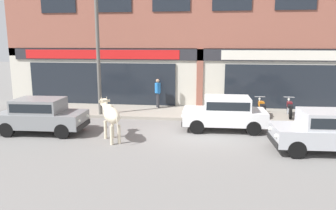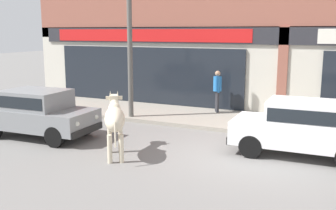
# 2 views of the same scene
# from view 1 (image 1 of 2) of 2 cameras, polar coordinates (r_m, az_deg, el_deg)

# --- Properties ---
(ground_plane) EXTENTS (90.00, 90.00, 0.00)m
(ground_plane) POSITION_cam_1_polar(r_m,az_deg,el_deg) (13.67, 4.45, -5.05)
(ground_plane) COLOR slate
(sidewalk) EXTENTS (19.00, 3.09, 0.14)m
(sidewalk) POSITION_cam_1_polar(r_m,az_deg,el_deg) (17.29, 5.23, -1.42)
(sidewalk) COLOR gray
(sidewalk) RESTS_ON ground
(shop_building) EXTENTS (23.00, 1.40, 9.82)m
(shop_building) POSITION_cam_1_polar(r_m,az_deg,el_deg) (18.71, 5.79, 13.80)
(shop_building) COLOR #8E5142
(shop_building) RESTS_ON ground
(cow) EXTENTS (1.40, 1.88, 1.61)m
(cow) POSITION_cam_1_polar(r_m,az_deg,el_deg) (12.70, -9.92, -1.74)
(cow) COLOR beige
(cow) RESTS_ON ground
(car_0) EXTENTS (3.65, 1.70, 1.46)m
(car_0) POSITION_cam_1_polar(r_m,az_deg,el_deg) (14.25, 9.93, -1.15)
(car_0) COLOR black
(car_0) RESTS_ON ground
(car_1) EXTENTS (3.69, 1.80, 1.46)m
(car_1) POSITION_cam_1_polar(r_m,az_deg,el_deg) (12.48, 25.95, -3.84)
(car_1) COLOR black
(car_1) RESTS_ON ground
(car_2) EXTENTS (3.67, 1.75, 1.46)m
(car_2) POSITION_cam_1_polar(r_m,az_deg,el_deg) (14.58, -21.23, -1.46)
(car_2) COLOR black
(car_2) RESTS_ON ground
(motorcycle_0) EXTENTS (0.52, 1.81, 0.88)m
(motorcycle_0) POSITION_cam_1_polar(r_m,az_deg,el_deg) (16.86, 15.99, -0.53)
(motorcycle_0) COLOR black
(motorcycle_0) RESTS_ON sidewalk
(motorcycle_1) EXTENTS (0.55, 1.81, 0.88)m
(motorcycle_1) POSITION_cam_1_polar(r_m,az_deg,el_deg) (17.20, 20.40, -0.58)
(motorcycle_1) COLOR black
(motorcycle_1) RESTS_ON sidewalk
(pedestrian) EXTENTS (0.32, 0.44, 1.60)m
(pedestrian) POSITION_cam_1_polar(r_m,az_deg,el_deg) (18.21, -1.80, 2.63)
(pedestrian) COLOR #2D2D33
(pedestrian) RESTS_ON sidewalk
(utility_pole) EXTENTS (0.18, 0.18, 5.75)m
(utility_pole) POSITION_cam_1_polar(r_m,az_deg,el_deg) (16.63, -12.04, 8.14)
(utility_pole) COLOR #595651
(utility_pole) RESTS_ON sidewalk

